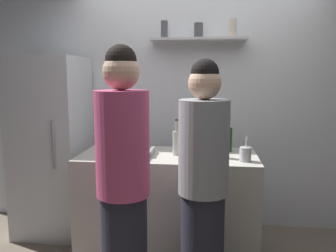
{
  "coord_description": "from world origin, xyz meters",
  "views": [
    {
      "loc": [
        0.12,
        -2.39,
        1.6
      ],
      "look_at": [
        -0.23,
        0.51,
        1.16
      ],
      "focal_mm": 36.85,
      "sensor_mm": 36.0,
      "label": 1
    }
  ],
  "objects_px": {
    "person_grey_hoodie": "(203,187)",
    "baking_pan": "(134,152)",
    "water_bottle_plastic": "(206,138)",
    "wine_bottle_green_glass": "(228,139)",
    "wine_bottle_amber_glass": "(217,144)",
    "utensil_holder": "(245,154)",
    "person_pink_top": "(123,187)",
    "refrigerator": "(52,146)",
    "wine_bottle_pale_glass": "(176,142)"
  },
  "relations": [
    {
      "from": "refrigerator",
      "to": "wine_bottle_pale_glass",
      "type": "distance_m",
      "value": 1.34
    },
    {
      "from": "wine_bottle_amber_glass",
      "to": "wine_bottle_green_glass",
      "type": "relative_size",
      "value": 1.0
    },
    {
      "from": "wine_bottle_pale_glass",
      "to": "wine_bottle_amber_glass",
      "type": "bearing_deg",
      "value": -6.72
    },
    {
      "from": "wine_bottle_pale_glass",
      "to": "person_grey_hoodie",
      "type": "relative_size",
      "value": 0.18
    },
    {
      "from": "wine_bottle_pale_glass",
      "to": "water_bottle_plastic",
      "type": "height_order",
      "value": "wine_bottle_pale_glass"
    },
    {
      "from": "wine_bottle_amber_glass",
      "to": "water_bottle_plastic",
      "type": "height_order",
      "value": "wine_bottle_amber_glass"
    },
    {
      "from": "refrigerator",
      "to": "baking_pan",
      "type": "distance_m",
      "value": 0.99
    },
    {
      "from": "person_grey_hoodie",
      "to": "wine_bottle_green_glass",
      "type": "bearing_deg",
      "value": 2.49
    },
    {
      "from": "utensil_holder",
      "to": "wine_bottle_green_glass",
      "type": "relative_size",
      "value": 0.7
    },
    {
      "from": "wine_bottle_amber_glass",
      "to": "person_pink_top",
      "type": "distance_m",
      "value": 1.0
    },
    {
      "from": "baking_pan",
      "to": "person_grey_hoodie",
      "type": "distance_m",
      "value": 0.87
    },
    {
      "from": "wine_bottle_green_glass",
      "to": "wine_bottle_pale_glass",
      "type": "bearing_deg",
      "value": -156.72
    },
    {
      "from": "wine_bottle_pale_glass",
      "to": "wine_bottle_green_glass",
      "type": "xyz_separation_m",
      "value": [
        0.45,
        0.19,
        0.0
      ]
    },
    {
      "from": "utensil_holder",
      "to": "wine_bottle_green_glass",
      "type": "xyz_separation_m",
      "value": [
        -0.12,
        0.35,
        0.06
      ]
    },
    {
      "from": "wine_bottle_amber_glass",
      "to": "wine_bottle_pale_glass",
      "type": "relative_size",
      "value": 0.98
    },
    {
      "from": "water_bottle_plastic",
      "to": "person_grey_hoodie",
      "type": "bearing_deg",
      "value": -90.65
    },
    {
      "from": "baking_pan",
      "to": "wine_bottle_green_glass",
      "type": "distance_m",
      "value": 0.86
    },
    {
      "from": "baking_pan",
      "to": "person_grey_hoodie",
      "type": "height_order",
      "value": "person_grey_hoodie"
    },
    {
      "from": "wine_bottle_amber_glass",
      "to": "refrigerator",
      "type": "bearing_deg",
      "value": 166.66
    },
    {
      "from": "wine_bottle_green_glass",
      "to": "baking_pan",
      "type": "bearing_deg",
      "value": -165.0
    },
    {
      "from": "person_grey_hoodie",
      "to": "baking_pan",
      "type": "bearing_deg",
      "value": 62.26
    },
    {
      "from": "person_grey_hoodie",
      "to": "person_pink_top",
      "type": "bearing_deg",
      "value": 128.16
    },
    {
      "from": "refrigerator",
      "to": "person_pink_top",
      "type": "distance_m",
      "value": 1.56
    },
    {
      "from": "wine_bottle_green_glass",
      "to": "person_grey_hoodie",
      "type": "relative_size",
      "value": 0.18
    },
    {
      "from": "utensil_holder",
      "to": "wine_bottle_amber_glass",
      "type": "distance_m",
      "value": 0.26
    },
    {
      "from": "refrigerator",
      "to": "utensil_holder",
      "type": "distance_m",
      "value": 1.93
    },
    {
      "from": "wine_bottle_amber_glass",
      "to": "wine_bottle_pale_glass",
      "type": "height_order",
      "value": "wine_bottle_pale_glass"
    },
    {
      "from": "wine_bottle_green_glass",
      "to": "water_bottle_plastic",
      "type": "relative_size",
      "value": 1.24
    },
    {
      "from": "baking_pan",
      "to": "utensil_holder",
      "type": "xyz_separation_m",
      "value": [
        0.94,
        -0.12,
        0.03
      ]
    },
    {
      "from": "baking_pan",
      "to": "wine_bottle_amber_glass",
      "type": "bearing_deg",
      "value": -1.17
    },
    {
      "from": "baking_pan",
      "to": "utensil_holder",
      "type": "bearing_deg",
      "value": -7.55
    },
    {
      "from": "wine_bottle_pale_glass",
      "to": "wine_bottle_green_glass",
      "type": "bearing_deg",
      "value": 23.28
    },
    {
      "from": "utensil_holder",
      "to": "wine_bottle_amber_glass",
      "type": "relative_size",
      "value": 0.7
    },
    {
      "from": "wine_bottle_green_glass",
      "to": "person_grey_hoodie",
      "type": "distance_m",
      "value": 0.87
    },
    {
      "from": "person_pink_top",
      "to": "baking_pan",
      "type": "bearing_deg",
      "value": -95.42
    },
    {
      "from": "baking_pan",
      "to": "utensil_holder",
      "type": "height_order",
      "value": "utensil_holder"
    },
    {
      "from": "water_bottle_plastic",
      "to": "wine_bottle_green_glass",
      "type": "bearing_deg",
      "value": -9.34
    },
    {
      "from": "wine_bottle_amber_glass",
      "to": "person_grey_hoodie",
      "type": "distance_m",
      "value": 0.62
    },
    {
      "from": "refrigerator",
      "to": "wine_bottle_amber_glass",
      "type": "distance_m",
      "value": 1.69
    },
    {
      "from": "refrigerator",
      "to": "utensil_holder",
      "type": "xyz_separation_m",
      "value": [
        1.86,
        -0.5,
        0.08
      ]
    },
    {
      "from": "wine_bottle_green_glass",
      "to": "person_pink_top",
      "type": "relative_size",
      "value": 0.17
    },
    {
      "from": "wine_bottle_green_glass",
      "to": "water_bottle_plastic",
      "type": "xyz_separation_m",
      "value": [
        -0.2,
        0.03,
        -0.01
      ]
    },
    {
      "from": "person_pink_top",
      "to": "wine_bottle_amber_glass",
      "type": "bearing_deg",
      "value": -140.82
    },
    {
      "from": "utensil_holder",
      "to": "wine_bottle_pale_glass",
      "type": "height_order",
      "value": "wine_bottle_pale_glass"
    },
    {
      "from": "utensil_holder",
      "to": "person_pink_top",
      "type": "height_order",
      "value": "person_pink_top"
    },
    {
      "from": "wine_bottle_pale_glass",
      "to": "refrigerator",
      "type": "bearing_deg",
      "value": 164.94
    },
    {
      "from": "wine_bottle_amber_glass",
      "to": "wine_bottle_green_glass",
      "type": "distance_m",
      "value": 0.26
    },
    {
      "from": "utensil_holder",
      "to": "person_grey_hoodie",
      "type": "relative_size",
      "value": 0.13
    },
    {
      "from": "utensil_holder",
      "to": "refrigerator",
      "type": "bearing_deg",
      "value": 165.02
    },
    {
      "from": "wine_bottle_amber_glass",
      "to": "water_bottle_plastic",
      "type": "relative_size",
      "value": 1.24
    }
  ]
}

